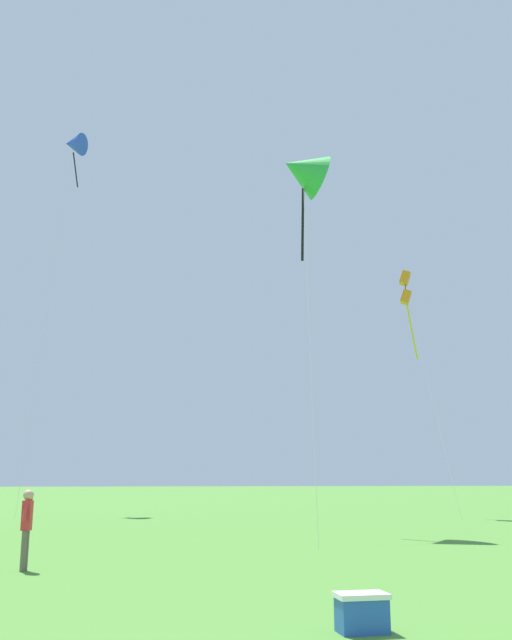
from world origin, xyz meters
TOP-DOWN VIEW (x-y plane):
  - kite_orange_box at (12.56, 29.75)m, footprint 0.89×5.96m
  - kite_green_small at (4.56, 21.04)m, footprint 2.64×7.45m
  - kite_blue_delta at (-5.53, 40.22)m, footprint 1.97×10.71m
  - person_with_spool at (-3.95, 11.31)m, footprint 0.21×0.50m
  - picnic_cooler at (0.52, 4.63)m, footprint 0.60×0.40m

SIDE VIEW (x-z plane):
  - picnic_cooler at x=0.52m, z-range 0.00..0.44m
  - person_with_spool at x=-3.95m, z-range 0.16..1.69m
  - kite_orange_box at x=12.56m, z-range 5.19..17.72m
  - kite_green_small at x=4.56m, z-range 6.22..20.90m
  - kite_blue_delta at x=-5.53m, z-range 11.17..35.22m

